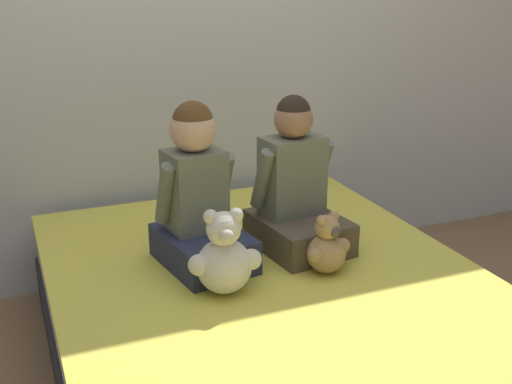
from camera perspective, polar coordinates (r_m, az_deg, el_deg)
ground_plane at (r=2.53m, az=1.70°, el=-16.60°), size 14.00×14.00×0.00m
wall_behind_bed at (r=3.12m, az=-6.70°, el=14.82°), size 8.00×0.06×2.50m
bed at (r=2.42m, az=1.75°, el=-12.55°), size 1.54×2.05×0.43m
child_on_left at (r=2.38m, az=-5.17°, el=-0.63°), size 0.34×0.43×0.62m
child_on_right at (r=2.53m, az=3.53°, el=0.06°), size 0.35×0.42×0.61m
teddy_bear_held_by_left_child at (r=2.20m, az=-2.85°, el=-5.85°), size 0.25×0.19×0.31m
teddy_bear_held_by_right_child at (r=2.36m, az=6.32°, el=-4.93°), size 0.19×0.15×0.23m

